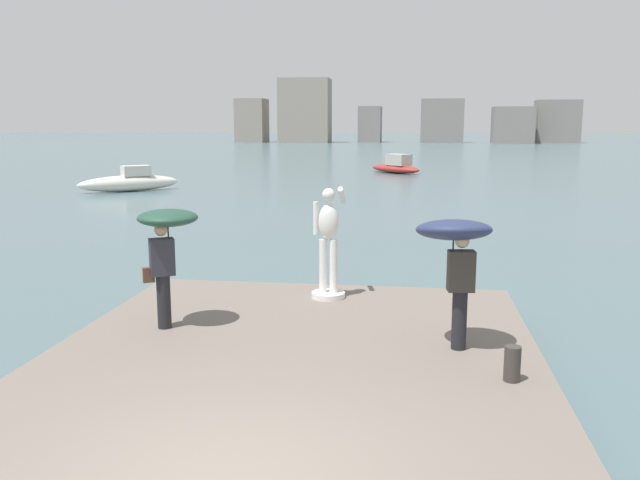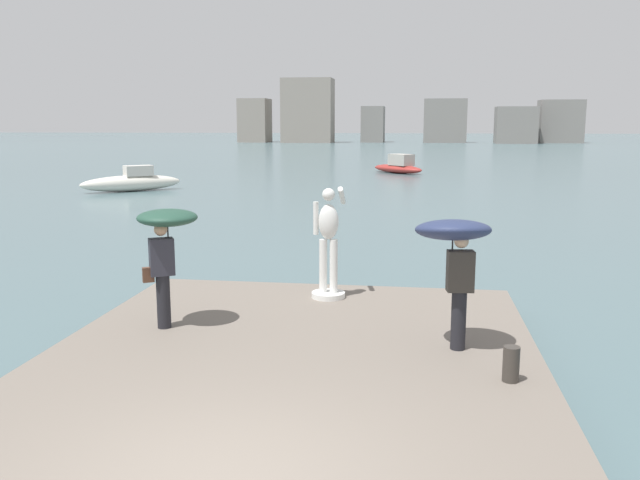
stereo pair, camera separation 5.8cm
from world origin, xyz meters
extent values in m
plane|color=#4C666B|center=(0.00, 40.00, 0.00)|extent=(400.00, 400.00, 0.00)
cube|color=#70665B|center=(0.00, 2.40, 0.20)|extent=(7.20, 10.79, 0.40)
cylinder|color=white|center=(0.13, 6.76, 0.45)|extent=(0.64, 0.64, 0.10)
cylinder|color=white|center=(0.03, 6.76, 1.02)|extent=(0.15, 0.15, 1.03)
cylinder|color=white|center=(0.23, 6.76, 1.02)|extent=(0.15, 0.15, 1.03)
ellipsoid|color=white|center=(0.13, 6.76, 1.87)|extent=(0.38, 0.26, 0.67)
sphere|color=white|center=(0.13, 6.76, 2.38)|extent=(0.24, 0.24, 0.24)
cylinder|color=white|center=(-0.11, 6.76, 1.93)|extent=(0.10, 0.10, 0.62)
cylinder|color=white|center=(0.35, 7.03, 2.33)|extent=(0.10, 0.59, 0.40)
cylinder|color=black|center=(-2.27, 4.50, 0.84)|extent=(0.22, 0.22, 0.88)
cube|color=#2D2D38|center=(-2.27, 4.50, 1.58)|extent=(0.45, 0.40, 0.60)
sphere|color=tan|center=(-2.27, 4.50, 2.02)|extent=(0.21, 0.21, 0.21)
cylinder|color=#262626|center=(-2.19, 4.60, 1.88)|extent=(0.02, 0.02, 0.51)
ellipsoid|color=#234738|center=(-2.19, 4.60, 2.20)|extent=(1.32, 1.32, 0.27)
cube|color=#513323|center=(-2.47, 4.41, 1.30)|extent=(0.21, 0.18, 0.24)
cylinder|color=black|center=(2.41, 4.13, 0.84)|extent=(0.22, 0.22, 0.88)
cube|color=#38332D|center=(2.41, 4.13, 1.58)|extent=(0.41, 0.28, 0.60)
sphere|color=beige|center=(2.41, 4.13, 2.02)|extent=(0.21, 0.21, 0.21)
cylinder|color=#262626|center=(2.29, 4.15, 1.87)|extent=(0.02, 0.02, 0.47)
ellipsoid|color=navy|center=(2.29, 4.15, 2.18)|extent=(1.22, 1.25, 0.45)
cylinder|color=#38332D|center=(3.01, 2.96, 0.63)|extent=(0.22, 0.22, 0.47)
ellipsoid|color=#9E2D28|center=(0.38, 44.49, 0.32)|extent=(4.48, 4.63, 0.64)
cube|color=#B2ADA3|center=(0.64, 44.22, 1.00)|extent=(2.02, 2.05, 0.83)
ellipsoid|color=silver|center=(-13.68, 28.91, 0.44)|extent=(4.89, 4.40, 0.88)
cube|color=beige|center=(-13.36, 29.18, 1.11)|extent=(1.65, 1.57, 0.57)
cube|color=gray|center=(-29.57, 122.19, 4.15)|extent=(5.51, 6.35, 8.30)
cube|color=gray|center=(-18.82, 120.68, 5.97)|extent=(9.47, 6.38, 11.94)
cube|color=gray|center=(-6.75, 125.40, 3.42)|extent=(4.27, 7.19, 6.84)
cube|color=gray|center=(6.93, 123.53, 4.08)|extent=(7.88, 4.33, 8.16)
cube|color=gray|center=(19.55, 120.65, 3.30)|extent=(7.22, 5.25, 6.60)
cube|color=gray|center=(28.16, 124.87, 3.95)|extent=(7.81, 5.06, 7.90)
camera|label=1|loc=(1.68, -5.44, 3.70)|focal=37.16mm
camera|label=2|loc=(1.74, -5.43, 3.70)|focal=37.16mm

